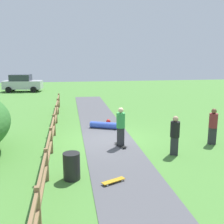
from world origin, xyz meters
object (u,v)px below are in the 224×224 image
parked_car_silver (22,83)px  skateboard_loose (114,181)px  skater_riding (121,125)px  bystander_maroon (213,125)px  skater_fallen (104,125)px  trash_bin (72,166)px  bystander_black (175,134)px

parked_car_silver → skateboard_loose: bearing=-74.7°
skater_riding → bystander_maroon: bearing=-3.7°
bystander_maroon → skater_fallen: bearing=142.4°
skater_fallen → parked_car_silver: bearing=112.5°
skater_riding → skateboard_loose: (-0.89, -3.40, -0.92)m
skater_riding → skater_fallen: skater_riding is taller
skater_riding → skater_fallen: (-0.30, 3.22, -0.81)m
bystander_maroon → parked_car_silver: (-11.57, 20.50, 0.04)m
trash_bin → skateboard_loose: trash_bin is taller
trash_bin → skater_fallen: (1.89, 6.08, -0.25)m
skater_fallen → parked_car_silver: size_ratio=0.36×
skater_fallen → bystander_black: (2.29, -4.51, 0.70)m
skater_riding → parked_car_silver: parked_car_silver is taller
bystander_maroon → parked_car_silver: 23.54m
skater_riding → bystander_black: 2.37m
skater_fallen → skateboard_loose: size_ratio=1.96×
skateboard_loose → bystander_black: 3.66m
parked_car_silver → bystander_black: bearing=-66.6°
skater_fallen → bystander_maroon: bearing=-37.6°
skater_fallen → parked_car_silver: parked_car_silver is taller
bystander_black → bystander_maroon: bystander_maroon is taller
trash_bin → skater_fallen: bearing=72.7°
bystander_maroon → skater_riding: bearing=176.3°
skater_riding → parked_car_silver: bearing=109.9°
skateboard_loose → bystander_maroon: bystander_maroon is taller
skateboard_loose → bystander_maroon: size_ratio=0.48×
trash_bin → skater_fallen: size_ratio=0.57×
skater_riding → bystander_black: skater_riding is taller
skateboard_loose → parked_car_silver: size_ratio=0.19×
skateboard_loose → parked_car_silver: (-6.45, 23.63, 0.87)m
bystander_black → bystander_maroon: bearing=24.5°
trash_bin → bystander_black: size_ratio=0.55×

